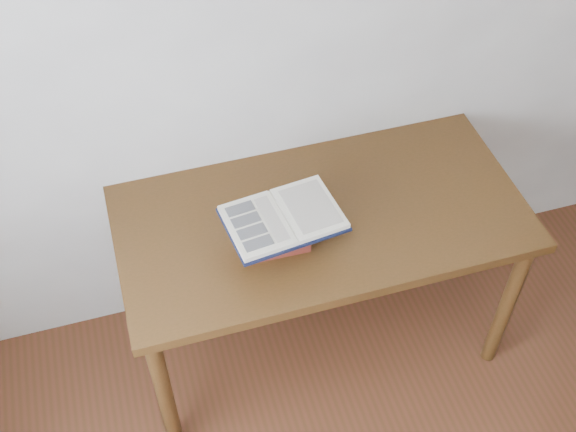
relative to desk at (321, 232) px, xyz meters
name	(u,v)px	position (x,y,z in m)	size (l,w,h in m)	color
desk	(321,232)	(0.00, 0.00, 0.00)	(1.49, 0.74, 0.80)	#472911
book_stack	(274,232)	(-0.20, -0.08, 0.16)	(0.27, 0.19, 0.13)	#5B2616
open_book	(283,218)	(-0.17, -0.10, 0.24)	(0.41, 0.31, 0.03)	black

